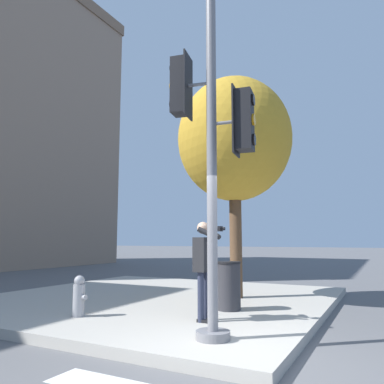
{
  "coord_description": "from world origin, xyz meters",
  "views": [
    {
      "loc": [
        -4.56,
        -1.65,
        1.56
      ],
      "look_at": [
        0.85,
        1.15,
        2.34
      ],
      "focal_mm": 35.0,
      "sensor_mm": 36.0,
      "label": 1
    }
  ],
  "objects_px": {
    "trash_bin": "(229,286)",
    "street_tree": "(234,140)",
    "person_photographer": "(204,261)",
    "traffic_signal_pole": "(212,141)",
    "fire_hydrant": "(79,296)"
  },
  "relations": [
    {
      "from": "person_photographer",
      "to": "trash_bin",
      "type": "relative_size",
      "value": 1.79
    },
    {
      "from": "street_tree",
      "to": "trash_bin",
      "type": "distance_m",
      "value": 3.82
    },
    {
      "from": "traffic_signal_pole",
      "to": "trash_bin",
      "type": "height_order",
      "value": "traffic_signal_pole"
    },
    {
      "from": "traffic_signal_pole",
      "to": "fire_hydrant",
      "type": "height_order",
      "value": "traffic_signal_pole"
    },
    {
      "from": "traffic_signal_pole",
      "to": "person_photographer",
      "type": "height_order",
      "value": "traffic_signal_pole"
    },
    {
      "from": "person_photographer",
      "to": "trash_bin",
      "type": "bearing_deg",
      "value": 0.19
    },
    {
      "from": "traffic_signal_pole",
      "to": "fire_hydrant",
      "type": "relative_size",
      "value": 7.21
    },
    {
      "from": "fire_hydrant",
      "to": "trash_bin",
      "type": "relative_size",
      "value": 0.77
    },
    {
      "from": "street_tree",
      "to": "traffic_signal_pole",
      "type": "bearing_deg",
      "value": -164.25
    },
    {
      "from": "person_photographer",
      "to": "street_tree",
      "type": "distance_m",
      "value": 4.02
    },
    {
      "from": "street_tree",
      "to": "person_photographer",
      "type": "bearing_deg",
      "value": -170.94
    },
    {
      "from": "traffic_signal_pole",
      "to": "street_tree",
      "type": "height_order",
      "value": "street_tree"
    },
    {
      "from": "trash_bin",
      "to": "fire_hydrant",
      "type": "bearing_deg",
      "value": 130.22
    },
    {
      "from": "trash_bin",
      "to": "street_tree",
      "type": "bearing_deg",
      "value": 15.23
    },
    {
      "from": "street_tree",
      "to": "trash_bin",
      "type": "height_order",
      "value": "street_tree"
    }
  ]
}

